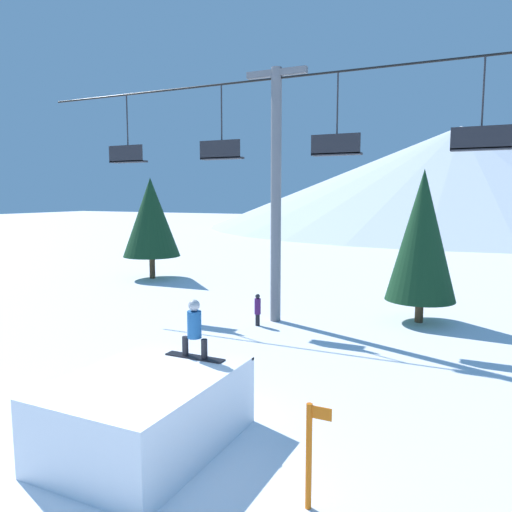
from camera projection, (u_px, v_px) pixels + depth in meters
name	position (u px, v px, depth m)	size (l,w,h in m)	color
ground_plane	(137.00, 475.00, 8.85)	(220.00, 220.00, 0.00)	white
mountain_ridge	(459.00, 177.00, 78.49)	(78.00, 78.00, 15.60)	silver
snow_ramp	(148.00, 411.00, 9.77)	(2.78, 3.85, 1.46)	white
snowboarder	(194.00, 329.00, 10.67)	(1.38, 0.30, 1.28)	black
chairlift	(276.00, 171.00, 19.02)	(22.31, 0.44, 9.68)	slate
pine_tree_near	(422.00, 235.00, 19.12)	(2.68, 2.68, 5.95)	#4C3823
pine_tree_far	(151.00, 217.00, 29.39)	(3.36, 3.36, 5.97)	#4C3823
trail_marker	(310.00, 453.00, 7.82)	(0.41, 0.10, 1.74)	orange
distant_skier	(258.00, 308.00, 18.93)	(0.24, 0.24, 1.23)	black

